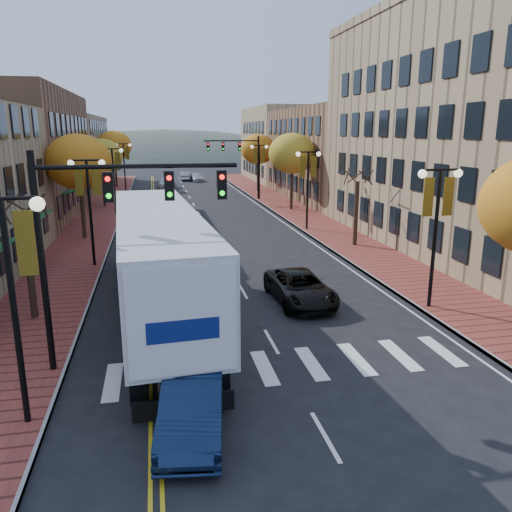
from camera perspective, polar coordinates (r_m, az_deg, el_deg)
ground at (r=15.19m, az=5.33°, el=-15.70°), size 200.00×200.00×0.00m
sidewalk_left at (r=45.98m, az=-17.67°, el=4.11°), size 4.00×85.00×0.15m
sidewalk_right at (r=47.50m, az=4.51°, el=5.03°), size 4.00×85.00×0.15m
building_left_mid at (r=50.35m, az=-26.95°, el=10.30°), size 12.00×24.00×11.00m
building_left_far at (r=74.79m, az=-21.93°, el=10.98°), size 12.00×26.00×9.50m
building_right_mid at (r=59.08m, az=11.10°, el=11.40°), size 15.00×24.00×10.00m
building_right_far at (r=79.83m, az=4.99°, el=12.60°), size 15.00×20.00×11.00m
tree_left_a at (r=21.85m, az=-24.48°, el=-1.19°), size 0.28×0.28×4.20m
tree_left_b at (r=37.00m, az=-19.62°, el=10.07°), size 4.48×4.48×7.21m
tree_left_c at (r=52.89m, az=-17.25°, el=10.81°), size 4.16×4.16×6.69m
tree_left_d at (r=70.80m, az=-15.91°, el=12.02°), size 4.61×4.61×7.42m
tree_right_b at (r=33.63m, az=11.36°, el=4.79°), size 0.28×0.28×4.20m
tree_right_c at (r=48.40m, az=4.14°, el=11.60°), size 4.48×4.48×7.21m
tree_right_d at (r=63.95m, az=0.22°, el=12.10°), size 4.35×4.35×7.00m
lamp_left_a at (r=13.48m, az=-26.40°, el=-1.31°), size 1.96×0.36×6.05m
lamp_left_b at (r=28.99m, az=-18.58°, el=6.96°), size 1.96×0.36×6.05m
lamp_left_c at (r=46.84m, az=-16.02°, el=9.61°), size 1.96×0.36×6.05m
lamp_left_d at (r=64.77m, az=-14.87°, el=10.78°), size 1.96×0.36×6.05m
lamp_right_a at (r=22.07m, az=19.99°, el=4.81°), size 1.96×0.36×6.05m
lamp_right_b at (r=38.47m, az=5.96°, el=9.20°), size 1.96×0.36×6.05m
lamp_right_c at (r=55.87m, az=0.38°, el=10.79°), size 1.96×0.36×6.05m
traffic_mast_near at (r=15.88m, az=-16.90°, el=4.03°), size 6.10×0.35×7.00m
traffic_mast_far at (r=55.45m, az=-1.71°, el=11.41°), size 6.10×0.34×7.00m
semi_truck at (r=21.14m, az=-11.34°, el=0.50°), size 4.10×18.36×4.55m
navy_sedan at (r=13.44m, az=-7.26°, el=-16.46°), size 2.13×4.57×1.45m
black_suv at (r=22.54m, az=5.06°, el=-3.60°), size 2.51×5.10×1.39m
car_far_white at (r=68.74m, az=-10.23°, el=8.27°), size 2.28×4.87×1.61m
car_far_silver at (r=78.01m, az=-6.81°, el=8.92°), size 2.19×4.39×1.22m
car_far_oncoming at (r=79.57m, az=-8.02°, el=9.03°), size 1.88×4.25×1.36m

